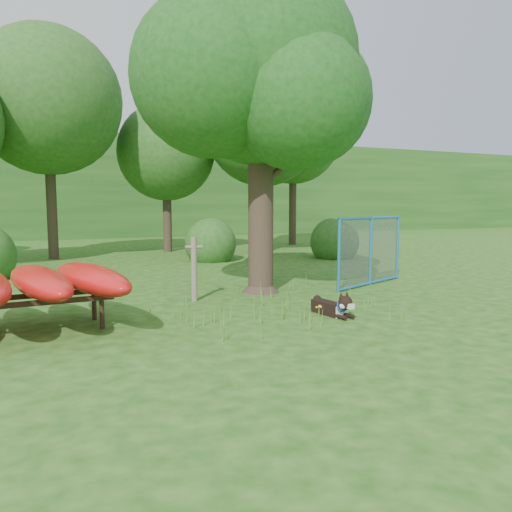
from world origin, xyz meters
name	(u,v)px	position (x,y,z in m)	size (l,w,h in m)	color
ground	(274,321)	(0.00, 0.00, 0.00)	(80.00, 80.00, 0.00)	#1E4C0F
oak_tree	(259,78)	(0.95, 2.70, 4.75)	(5.80, 5.10, 7.13)	#32241B
wooden_post	(194,267)	(-0.71, 2.28, 0.70)	(0.36, 0.13, 1.33)	#6C5E51
kayak_rack	(12,284)	(-4.05, 0.95, 0.78)	(3.54, 3.14, 1.01)	black
husky_dog	(334,307)	(1.15, -0.10, 0.17)	(0.37, 1.10, 0.49)	black
fence_section	(371,251)	(3.87, 2.43, 0.85)	(2.70, 1.20, 2.82)	#2883BD
wildflower_clump	(319,308)	(0.83, -0.11, 0.18)	(0.10, 0.09, 0.22)	#52852B
bg_tree_b	(47,101)	(-3.00, 12.00, 5.61)	(5.20, 5.20, 8.22)	#32241B
bg_tree_c	(166,152)	(1.50, 13.00, 4.11)	(4.00, 4.00, 6.12)	#32241B
bg_tree_d	(264,127)	(5.00, 11.00, 5.08)	(4.80, 4.80, 7.50)	#32241B
bg_tree_e	(293,136)	(8.00, 14.00, 5.23)	(4.60, 4.60, 7.55)	#32241B
shrub_right	(334,258)	(6.50, 8.00, 0.00)	(1.80, 1.80, 1.80)	#22521A
shrub_mid	(211,261)	(2.00, 9.00, 0.00)	(1.80, 1.80, 1.80)	#22521A
wooded_hillside	(89,189)	(0.00, 28.00, 3.00)	(80.00, 12.00, 6.00)	#22521A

